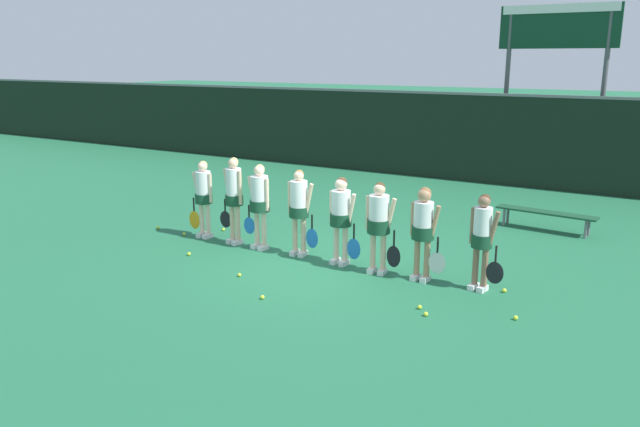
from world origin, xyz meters
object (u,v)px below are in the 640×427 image
Objects in this scene: tennis_ball_3 at (189,254)px; tennis_ball_11 at (393,259)px; player_2 at (259,199)px; tennis_ball_1 at (420,307)px; player_3 at (299,206)px; tennis_ball_0 at (184,234)px; player_4 at (341,213)px; scoreboard at (557,46)px; tennis_ball_2 at (426,314)px; tennis_ball_6 at (223,230)px; player_7 at (483,235)px; player_1 at (234,193)px; player_0 at (203,193)px; player_6 at (424,226)px; tennis_ball_8 at (158,228)px; tennis_ball_7 at (504,290)px; tennis_ball_10 at (303,231)px; player_5 at (379,220)px; bench_courtside at (546,214)px; tennis_ball_9 at (262,297)px; tennis_ball_5 at (516,318)px; tennis_ball_4 at (239,275)px.

tennis_ball_11 is at bearing 26.41° from tennis_ball_3.
tennis_ball_1 is at bearing -9.43° from player_2.
player_2 is 1.02× the size of player_3.
tennis_ball_0 is at bearing -170.85° from tennis_ball_11.
tennis_ball_11 is (0.76, 0.66, -0.94)m from player_4.
tennis_ball_2 is (0.70, -11.42, -4.01)m from scoreboard.
player_4 is (1.84, 0.00, -0.04)m from player_2.
tennis_ball_6 is 0.98× the size of tennis_ball_11.
player_7 is 1.76m from tennis_ball_2.
tennis_ball_6 is at bearing 154.70° from player_1.
player_1 is at bearing -0.82° from player_0.
player_6 is (4.12, -0.06, -0.09)m from player_1.
player_3 is 0.95m from player_4.
tennis_ball_0 is at bearing -170.34° from player_7.
player_1 is 1.68m from tennis_ball_0.
tennis_ball_8 is at bearing -168.52° from player_1.
tennis_ball_7 is at bearing 11.82° from tennis_ball_3.
tennis_ball_10 is 0.96× the size of tennis_ball_11.
tennis_ball_0 is 0.96× the size of tennis_ball_1.
tennis_ball_8 is (-6.95, 1.45, -0.00)m from tennis_ball_2.
tennis_ball_0 is at bearing -5.29° from tennis_ball_8.
player_5 is at bearing -0.80° from player_0.
player_2 reaches higher than player_7.
player_6 is (-1.12, -4.40, 0.59)m from bench_courtside.
player_2 is 23.90× the size of tennis_ball_11.
player_7 is at bearing -19.02° from tennis_ball_11.
player_4 reaches higher than tennis_ball_2.
player_5 reaches higher than tennis_ball_2.
tennis_ball_10 is (-3.36, 1.45, -0.94)m from player_6.
player_5 is 23.74× the size of tennis_ball_2.
tennis_ball_7 is at bearing 1.82° from player_0.
tennis_ball_9 is at bearing -77.49° from player_3.
tennis_ball_2 is 1.30m from tennis_ball_5.
player_6 is at bearing -0.34° from tennis_ball_8.
player_1 is 2.41m from tennis_ball_8.
tennis_ball_8 is 3.26m from tennis_ball_10.
tennis_ball_8 is (-2.84, 0.00, -0.98)m from player_2.
bench_courtside reaches higher than tennis_ball_0.
player_2 reaches higher than tennis_ball_9.
tennis_ball_2 and tennis_ball_10 have the same top height.
scoreboard is 10.16m from tennis_ball_11.
tennis_ball_7 is at bearing 5.27° from player_4.
tennis_ball_4 is at bearing -149.98° from player_5.
tennis_ball_2 is 1.02× the size of tennis_ball_8.
tennis_ball_6 is (0.02, 0.57, -0.93)m from player_0.
tennis_ball_7 reaches higher than tennis_ball_5.
bench_courtside is at bearing 85.38° from tennis_ball_2.
tennis_ball_7 is (1.38, 0.15, -0.94)m from player_6.
tennis_ball_3 is (0.59, -1.14, -0.93)m from player_0.
player_2 is 25.10× the size of tennis_ball_9.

